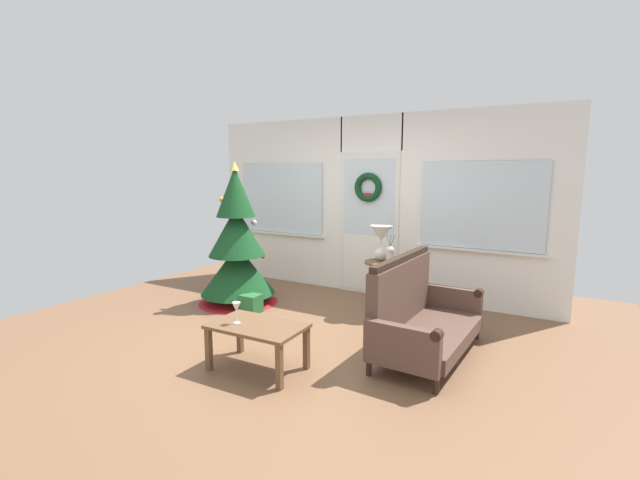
{
  "coord_description": "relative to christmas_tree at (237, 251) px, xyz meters",
  "views": [
    {
      "loc": [
        2.49,
        -3.69,
        1.78
      ],
      "look_at": [
        0.05,
        0.55,
        1.0
      ],
      "focal_mm": 24.43,
      "sensor_mm": 36.0,
      "label": 1
    }
  ],
  "objects": [
    {
      "name": "wine_glass",
      "position": [
        1.32,
        -1.55,
        -0.15
      ],
      "size": [
        0.08,
        0.08,
        0.2
      ],
      "color": "silver",
      "rests_on": "coffee_table"
    },
    {
      "name": "ground_plane",
      "position": [
        1.35,
        -0.74,
        -0.71
      ],
      "size": [
        6.76,
        6.76,
        0.0
      ],
      "primitive_type": "plane",
      "color": "brown"
    },
    {
      "name": "settee_sofa",
      "position": [
        2.64,
        -0.41,
        -0.34
      ],
      "size": [
        0.78,
        1.54,
        0.96
      ],
      "color": "black",
      "rests_on": "ground"
    },
    {
      "name": "table_lamp",
      "position": [
        1.84,
        0.57,
        0.24
      ],
      "size": [
        0.28,
        0.28,
        0.44
      ],
      "color": "silver",
      "rests_on": "side_table"
    },
    {
      "name": "gift_box",
      "position": [
        0.43,
        -0.26,
        -0.6
      ],
      "size": [
        0.23,
        0.21,
        0.23
      ],
      "primitive_type": "cube",
      "color": "#266633",
      "rests_on": "ground"
    },
    {
      "name": "flower_vase",
      "position": [
        2.0,
        0.47,
        0.08
      ],
      "size": [
        0.11,
        0.1,
        0.35
      ],
      "color": "beige",
      "rests_on": "side_table"
    },
    {
      "name": "side_table",
      "position": [
        1.9,
        0.53,
        -0.23
      ],
      "size": [
        0.5,
        0.48,
        0.67
      ],
      "color": "brown",
      "rests_on": "ground"
    },
    {
      "name": "back_wall_with_door",
      "position": [
        1.35,
        1.34,
        0.57
      ],
      "size": [
        5.2,
        0.19,
        2.55
      ],
      "color": "white",
      "rests_on": "ground"
    },
    {
      "name": "christmas_tree",
      "position": [
        0.0,
        0.0,
        0.0
      ],
      "size": [
        1.07,
        1.07,
        1.9
      ],
      "color": "#4C331E",
      "rests_on": "ground"
    },
    {
      "name": "coffee_table",
      "position": [
        1.5,
        -1.48,
        -0.35
      ],
      "size": [
        0.85,
        0.54,
        0.42
      ],
      "color": "brown",
      "rests_on": "ground"
    }
  ]
}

